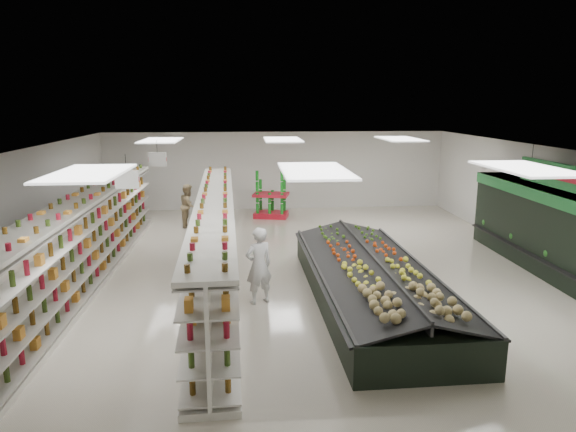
{
  "coord_description": "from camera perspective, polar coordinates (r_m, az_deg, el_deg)",
  "views": [
    {
      "loc": [
        -1.25,
        -13.17,
        4.37
      ],
      "look_at": [
        -0.13,
        0.24,
        1.39
      ],
      "focal_mm": 32.0,
      "sensor_mm": 36.0,
      "label": 1
    }
  ],
  "objects": [
    {
      "name": "floor",
      "position": [
        13.94,
        0.64,
        -5.77
      ],
      "size": [
        16.0,
        16.0,
        0.0
      ],
      "primitive_type": "plane",
      "color": "beige",
      "rests_on": "ground"
    },
    {
      "name": "ceiling",
      "position": [
        13.29,
        0.67,
        7.45
      ],
      "size": [
        14.0,
        16.0,
        0.02
      ],
      "primitive_type": "cube",
      "color": "white",
      "rests_on": "wall_back"
    },
    {
      "name": "wall_back",
      "position": [
        21.39,
        -1.36,
        5.06
      ],
      "size": [
        14.0,
        0.02,
        3.2
      ],
      "primitive_type": "cube",
      "color": "silver",
      "rests_on": "floor"
    },
    {
      "name": "wall_front",
      "position": [
        6.0,
        8.09,
        -15.13
      ],
      "size": [
        14.0,
        0.02,
        3.2
      ],
      "primitive_type": "cube",
      "color": "silver",
      "rests_on": "floor"
    },
    {
      "name": "wall_left",
      "position": [
        14.64,
        -27.77,
        0.14
      ],
      "size": [
        0.02,
        16.0,
        3.2
      ],
      "primitive_type": "cube",
      "color": "silver",
      "rests_on": "floor"
    },
    {
      "name": "wall_right",
      "position": [
        15.79,
        26.85,
        1.04
      ],
      "size": [
        0.02,
        16.0,
        3.2
      ],
      "primitive_type": "cube",
      "color": "silver",
      "rests_on": "floor"
    },
    {
      "name": "produce_wall_case",
      "position": [
        14.37,
        28.19,
        -1.58
      ],
      "size": [
        0.93,
        8.0,
        2.2
      ],
      "color": "black",
      "rests_on": "floor"
    },
    {
      "name": "aisle_sign_near",
      "position": [
        11.58,
        -17.47,
        3.89
      ],
      "size": [
        0.52,
        0.06,
        0.75
      ],
      "color": "white",
      "rests_on": "ceiling"
    },
    {
      "name": "aisle_sign_far",
      "position": [
        15.47,
        -14.29,
        6.11
      ],
      "size": [
        0.52,
        0.06,
        0.75
      ],
      "color": "white",
      "rests_on": "ceiling"
    },
    {
      "name": "hortifruti_banner",
      "position": [
        13.98,
        27.79,
        3.99
      ],
      "size": [
        0.12,
        3.2,
        0.95
      ],
      "color": "#1F7432",
      "rests_on": "ceiling"
    },
    {
      "name": "gondola_left",
      "position": [
        13.64,
        -21.44,
        -2.81
      ],
      "size": [
        0.93,
        12.24,
        2.12
      ],
      "rotation": [
        0.0,
        0.0,
        -0.0
      ],
      "color": "white",
      "rests_on": "floor"
    },
    {
      "name": "gondola_center",
      "position": [
        12.91,
        -8.01,
        -3.0
      ],
      "size": [
        1.32,
        11.94,
        2.07
      ],
      "rotation": [
        0.0,
        0.0,
        0.04
      ],
      "color": "white",
      "rests_on": "floor"
    },
    {
      "name": "produce_island",
      "position": [
        11.69,
        9.27,
        -7.06
      ],
      "size": [
        2.75,
        7.25,
        1.08
      ],
      "rotation": [
        0.0,
        0.0,
        0.02
      ],
      "color": "black",
      "rests_on": "floor"
    },
    {
      "name": "soda_endcap",
      "position": [
        19.82,
        -1.9,
        2.17
      ],
      "size": [
        1.49,
        1.17,
        1.69
      ],
      "rotation": [
        0.0,
        0.0,
        -0.22
      ],
      "color": "red",
      "rests_on": "floor"
    },
    {
      "name": "shopper_main",
      "position": [
        11.33,
        -3.28,
        -5.53
      ],
      "size": [
        0.75,
        0.64,
        1.73
      ],
      "primitive_type": "imported",
      "rotation": [
        0.0,
        0.0,
        3.58
      ],
      "color": "white",
      "rests_on": "floor"
    },
    {
      "name": "shopper_background",
      "position": [
        18.64,
        -11.0,
        1.14
      ],
      "size": [
        0.5,
        0.77,
        1.54
      ],
      "primitive_type": "imported",
      "rotation": [
        0.0,
        0.0,
        1.52
      ],
      "color": "tan",
      "rests_on": "floor"
    }
  ]
}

